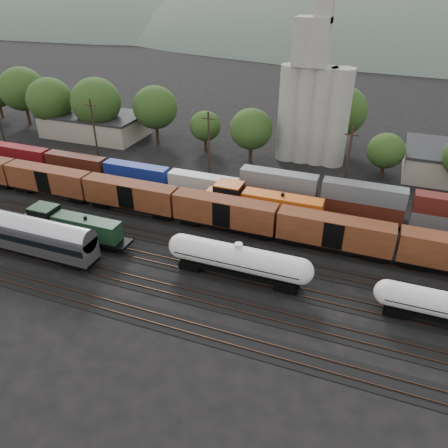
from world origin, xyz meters
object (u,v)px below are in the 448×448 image
(tank_car_a, at_px, (238,259))
(grain_silo, at_px, (313,104))
(passenger_coach, at_px, (11,230))
(green_locomotive, at_px, (70,225))
(orange_locomotive, at_px, (260,203))

(tank_car_a, height_order, grain_silo, grain_silo)
(passenger_coach, bearing_deg, green_locomotive, 43.99)
(green_locomotive, xyz_separation_m, tank_car_a, (24.54, 0.00, 0.34))
(orange_locomotive, height_order, grain_silo, grain_silo)
(grain_silo, bearing_deg, passenger_coach, -123.17)
(tank_car_a, xyz_separation_m, grain_silo, (0.35, 41.00, 8.43))
(green_locomotive, relative_size, orange_locomotive, 0.83)
(passenger_coach, xyz_separation_m, orange_locomotive, (27.94, 20.00, -0.67))
(grain_silo, bearing_deg, tank_car_a, -90.49)
(orange_locomotive, bearing_deg, green_locomotive, -146.62)
(passenger_coach, bearing_deg, tank_car_a, 9.55)
(passenger_coach, bearing_deg, grain_silo, 56.83)
(green_locomotive, height_order, orange_locomotive, orange_locomotive)
(passenger_coach, distance_m, grain_silo, 55.51)
(green_locomotive, distance_m, grain_silo, 48.76)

